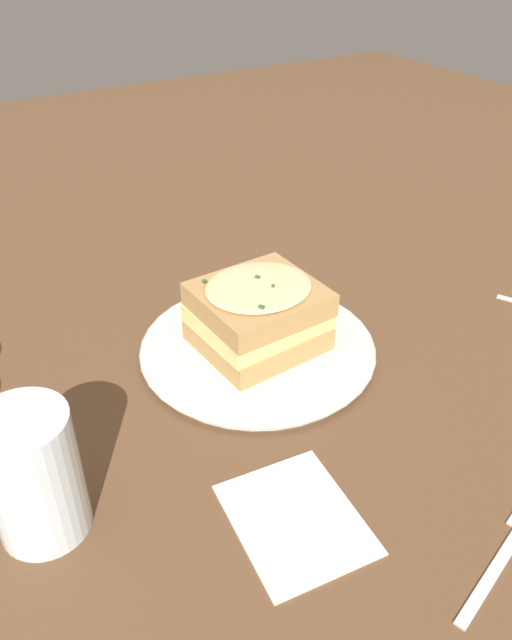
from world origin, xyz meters
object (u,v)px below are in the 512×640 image
dinner_plate (256,348)px  napkin (295,518)px  sandwich (256,316)px  water_glass (34,475)px

dinner_plate → napkin: size_ratio=2.17×
sandwich → water_glass: water_glass is taller
water_glass → sandwich: bearing=-67.5°
sandwich → napkin: size_ratio=1.12×
sandwich → napkin: sandwich is taller
napkin → dinner_plate: bearing=-22.8°
sandwich → napkin: 0.23m
sandwich → dinner_plate: bearing=-58.4°
water_glass → napkin: 0.21m
dinner_plate → water_glass: 0.29m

